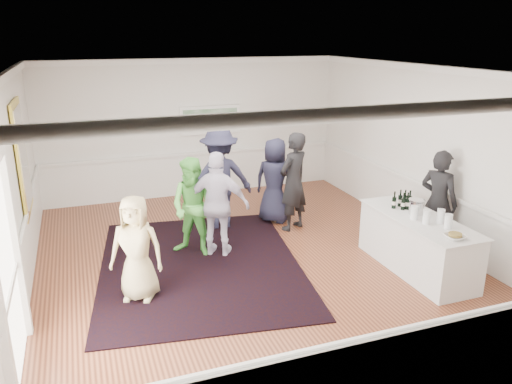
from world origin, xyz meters
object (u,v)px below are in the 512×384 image
object	(u,v)px
guest_tan	(136,248)
ice_bucket	(416,207)
guest_green	(194,207)
guest_lilac	(218,205)
bartender	(438,202)
serving_table	(417,244)
nut_bowl	(455,236)
guest_navy	(275,181)
guest_dark_a	(220,178)
guest_dark_b	(293,182)

from	to	relation	value
guest_tan	ice_bucket	distance (m)	4.47
guest_green	guest_lilac	xyz separation A→B (m)	(0.39, -0.17, 0.06)
bartender	serving_table	bearing A→B (deg)	99.37
ice_bucket	nut_bowl	xyz separation A→B (m)	(-0.11, -1.05, -0.08)
guest_tan	guest_green	size ratio (longest dim) A/B	0.91
guest_navy	guest_lilac	bearing A→B (deg)	81.21
guest_navy	guest_dark_a	bearing A→B (deg)	39.00
ice_bucket	guest_green	bearing A→B (deg)	153.31
serving_table	guest_dark_a	distance (m)	3.89
bartender	nut_bowl	distance (m)	1.58
guest_dark_b	guest_dark_a	bearing A→B (deg)	-52.24
guest_green	nut_bowl	world-z (taller)	guest_green
serving_table	guest_dark_a	size ratio (longest dim) A/B	1.11
ice_bucket	guest_dark_b	bearing A→B (deg)	119.28
bartender	guest_lilac	size ratio (longest dim) A/B	1.00
guest_navy	guest_green	bearing A→B (deg)	71.35
guest_dark_a	serving_table	bearing A→B (deg)	132.53
guest_green	ice_bucket	distance (m)	3.71
guest_green	guest_dark_a	xyz separation A→B (m)	(0.78, 1.11, 0.14)
guest_dark_b	nut_bowl	bearing A→B (deg)	81.07
bartender	guest_green	xyz separation A→B (m)	(-4.01, 1.36, -0.06)
guest_dark_a	guest_navy	size ratio (longest dim) A/B	1.16
guest_green	guest_lilac	size ratio (longest dim) A/B	0.94
guest_dark_a	ice_bucket	bearing A→B (deg)	134.88
guest_dark_b	ice_bucket	xyz separation A→B (m)	(1.22, -2.18, 0.05)
bartender	guest_tan	world-z (taller)	bartender
guest_green	guest_dark_a	size ratio (longest dim) A/B	0.86
nut_bowl	bartender	bearing A→B (deg)	59.27
guest_dark_b	guest_green	bearing A→B (deg)	-14.20
guest_dark_a	ice_bucket	size ratio (longest dim) A/B	7.78
ice_bucket	guest_dark_a	bearing A→B (deg)	132.46
ice_bucket	nut_bowl	bearing A→B (deg)	-96.07
bartender	guest_navy	bearing A→B (deg)	17.81
serving_table	guest_tan	size ratio (longest dim) A/B	1.42
nut_bowl	serving_table	bearing A→B (deg)	86.15
serving_table	guest_tan	bearing A→B (deg)	172.09
nut_bowl	guest_dark_b	bearing A→B (deg)	108.97
guest_lilac	ice_bucket	world-z (taller)	guest_lilac
serving_table	guest_dark_b	xyz separation A→B (m)	(-1.17, 2.35, 0.51)
ice_bucket	bartender	bearing A→B (deg)	23.94
guest_lilac	guest_dark_b	world-z (taller)	guest_dark_b
bartender	nut_bowl	bearing A→B (deg)	125.69
guest_lilac	guest_dark_b	size ratio (longest dim) A/B	0.95
guest_green	ice_bucket	xyz separation A→B (m)	(3.31, -1.67, 0.16)
ice_bucket	guest_lilac	bearing A→B (deg)	152.93
guest_dark_a	guest_dark_b	size ratio (longest dim) A/B	1.04
serving_table	bartender	distance (m)	1.01
bartender	guest_dark_b	world-z (taller)	guest_dark_b
guest_navy	nut_bowl	bearing A→B (deg)	152.26
guest_dark_b	nut_bowl	xyz separation A→B (m)	(1.11, -3.23, -0.02)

